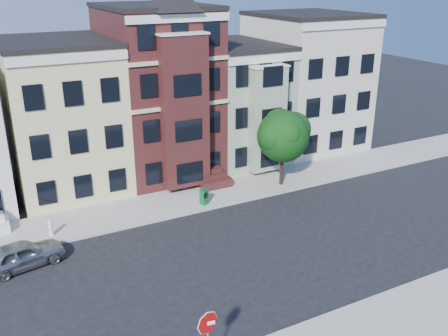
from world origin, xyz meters
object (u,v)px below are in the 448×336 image
newspaper_box (204,197)px  street_tree (283,140)px  parked_car (22,255)px  fire_hydrant (51,229)px

newspaper_box → street_tree: bearing=-19.4°
parked_car → street_tree: bearing=-92.3°
street_tree → newspaper_box: bearing=-176.0°
parked_car → newspaper_box: size_ratio=4.10×
street_tree → parked_car: bearing=-171.5°
newspaper_box → fire_hydrant: bearing=155.0°
street_tree → fire_hydrant: size_ratio=8.69×
fire_hydrant → street_tree: bearing=0.6°
street_tree → parked_car: (-17.82, -2.68, -2.77)m
newspaper_box → fire_hydrant: 9.63m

